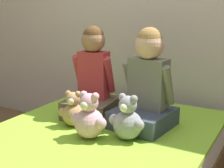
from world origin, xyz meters
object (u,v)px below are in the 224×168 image
at_px(teddy_bear_held_by_right_child, 128,120).
at_px(teddy_bear_held_by_left_child, 73,111).
at_px(child_on_left, 93,81).
at_px(teddy_bear_between_children, 90,119).
at_px(child_on_right, 146,86).

bearing_deg(teddy_bear_held_by_right_child, teddy_bear_held_by_left_child, -178.35).
relative_size(teddy_bear_held_by_left_child, teddy_bear_held_by_right_child, 0.86).
xyz_separation_m(child_on_left, teddy_bear_held_by_right_child, (0.42, -0.26, -0.14)).
relative_size(teddy_bear_held_by_right_child, teddy_bear_between_children, 0.96).
bearing_deg(teddy_bear_held_by_right_child, teddy_bear_between_children, -150.60).
distance_m(child_on_right, teddy_bear_held_by_right_child, 0.31).
xyz_separation_m(child_on_left, teddy_bear_held_by_left_child, (0.00, -0.25, -0.16)).
xyz_separation_m(teddy_bear_held_by_right_child, teddy_bear_between_children, (-0.21, -0.10, 0.00)).
bearing_deg(child_on_left, teddy_bear_held_by_right_child, -39.01).
bearing_deg(child_on_left, teddy_bear_held_by_left_child, -96.19).
distance_m(child_on_left, teddy_bear_between_children, 0.44).
bearing_deg(teddy_bear_held_by_right_child, child_on_right, 92.81).
bearing_deg(child_on_left, teddy_bear_between_children, -66.76).
xyz_separation_m(child_on_right, teddy_bear_between_children, (-0.21, -0.37, -0.15)).
xyz_separation_m(child_on_right, teddy_bear_held_by_left_child, (-0.42, -0.25, -0.17)).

